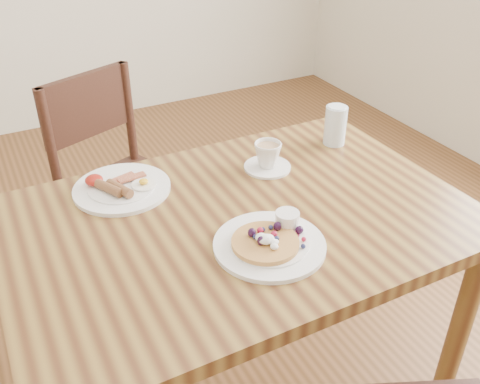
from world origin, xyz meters
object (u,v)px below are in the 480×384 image
Objects in this scene: chair_far at (119,180)px; pancake_plate at (270,241)px; breakfast_plate at (120,187)px; water_glass at (335,125)px; dining_table at (240,245)px; teacup_saucer at (268,157)px.

chair_far reaches higher than pancake_plate.
water_glass is (0.70, -0.04, 0.05)m from breakfast_plate.
dining_table is 0.29m from teacup_saucer.
pancake_plate is at bearing -119.01° from teacup_saucer.
dining_table is at bearing 91.28° from pancake_plate.
pancake_plate is (0.00, -0.15, 0.11)m from dining_table.
pancake_plate is 2.13× the size of water_glass.
water_glass is at bearing 116.03° from chair_far.
water_glass reaches higher than dining_table.
breakfast_plate is (-0.24, 0.41, -0.00)m from pancake_plate.
teacup_saucer is at bearing -10.54° from breakfast_plate.
dining_table is 0.19m from pancake_plate.
teacup_saucer is 1.10× the size of water_glass.
teacup_saucer reaches higher than pancake_plate.
chair_far is (-0.13, 0.75, -0.16)m from dining_table.
chair_far is 3.26× the size of breakfast_plate.
dining_table is 0.37m from breakfast_plate.
chair_far is at bearing 99.77° from dining_table.
pancake_plate is 0.59m from water_glass.
breakfast_plate is 0.43m from teacup_saucer.
dining_table is at bearing -154.24° from water_glass.
dining_table is at bearing 77.87° from chair_far.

